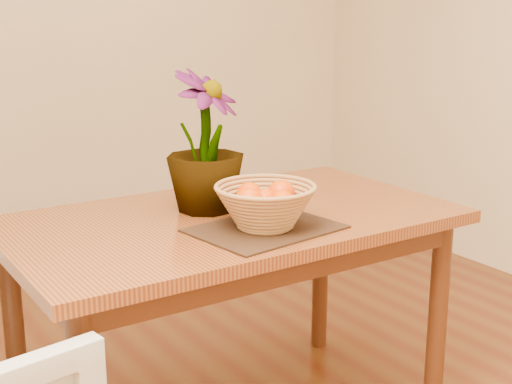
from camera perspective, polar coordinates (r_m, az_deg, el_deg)
wall_back at (r=3.96m, az=-17.28°, el=13.36°), size 4.00×0.02×2.70m
table at (r=2.28m, az=-1.97°, el=-3.94°), size 1.40×0.80×0.75m
placemat at (r=2.09m, az=0.75°, el=-2.95°), size 0.45×0.36×0.01m
wicker_basket at (r=2.08m, az=0.75°, el=-1.28°), size 0.30×0.30×0.12m
orange_pile at (r=2.07m, az=0.76°, el=-0.50°), size 0.21×0.21×0.08m
potted_plant at (r=2.25m, az=-4.07°, el=4.03°), size 0.35×0.35×0.45m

